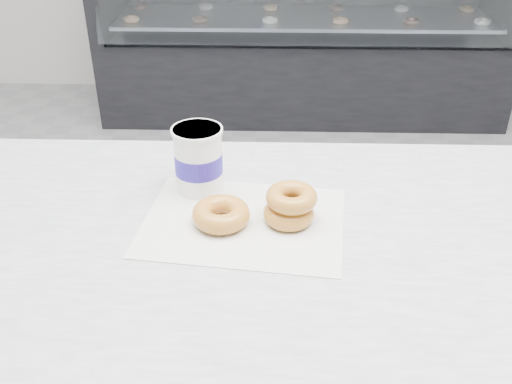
# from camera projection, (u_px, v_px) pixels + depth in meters

# --- Properties ---
(ground) EXTENTS (5.00, 5.00, 0.00)m
(ground) POSITION_uv_depth(u_px,v_px,m) (323.00, 357.00, 1.90)
(ground) COLOR gray
(ground) RESTS_ON ground
(display_case) EXTENTS (2.40, 0.74, 1.25)m
(display_case) POSITION_uv_depth(u_px,v_px,m) (303.00, 32.00, 3.45)
(display_case) COLOR black
(display_case) RESTS_ON ground
(wax_paper) EXTENTS (0.37, 0.30, 0.00)m
(wax_paper) POSITION_uv_depth(u_px,v_px,m) (244.00, 221.00, 0.98)
(wax_paper) COLOR silver
(wax_paper) RESTS_ON counter
(donut_single) EXTENTS (0.10, 0.10, 0.03)m
(donut_single) POSITION_uv_depth(u_px,v_px,m) (221.00, 214.00, 0.97)
(donut_single) COLOR gold
(donut_single) RESTS_ON wax_paper
(donut_stack) EXTENTS (0.11, 0.11, 0.06)m
(donut_stack) POSITION_uv_depth(u_px,v_px,m) (290.00, 205.00, 0.97)
(donut_stack) COLOR gold
(donut_stack) RESTS_ON wax_paper
(coffee_cup) EXTENTS (0.10, 0.10, 0.13)m
(coffee_cup) POSITION_uv_depth(u_px,v_px,m) (198.00, 159.00, 1.04)
(coffee_cup) COLOR white
(coffee_cup) RESTS_ON counter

